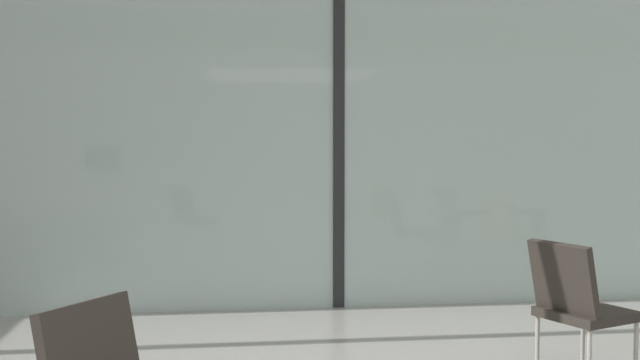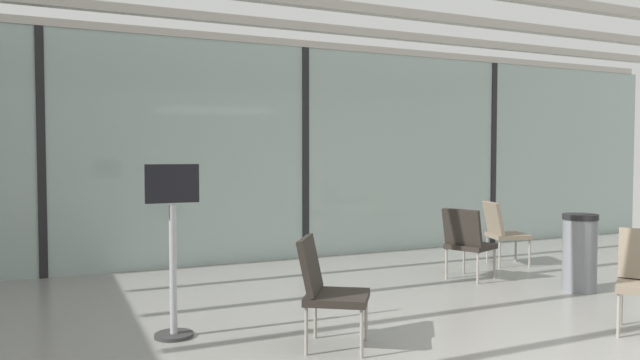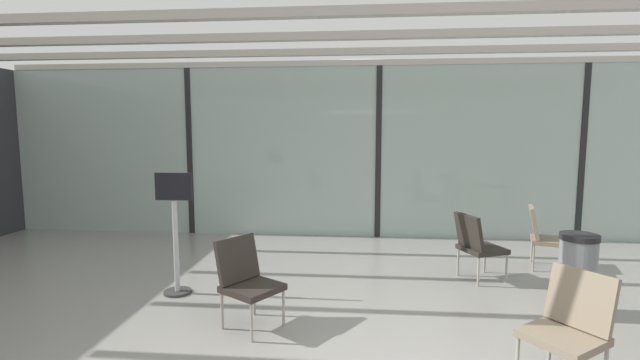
{
  "view_description": "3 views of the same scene",
  "coord_description": "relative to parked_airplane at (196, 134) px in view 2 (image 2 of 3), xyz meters",
  "views": [
    {
      "loc": [
        -1.05,
        -1.6,
        1.49
      ],
      "look_at": [
        -0.08,
        5.82,
        1.12
      ],
      "focal_mm": 43.05,
      "sensor_mm": 36.0,
      "label": 1
    },
    {
      "loc": [
        -3.4,
        -2.78,
        1.52
      ],
      "look_at": [
        1.28,
        7.45,
        1.03
      ],
      "focal_mm": 33.12,
      "sensor_mm": 36.0,
      "label": 2
    },
    {
      "loc": [
        -0.37,
        -2.65,
        1.91
      ],
      "look_at": [
        -1.21,
        6.88,
        0.84
      ],
      "focal_mm": 24.2,
      "sensor_mm": 36.0,
      "label": 3
    }
  ],
  "objects": [
    {
      "name": "glass_curtain_wall",
      "position": [
        0.6,
        -4.45,
        -0.42
      ],
      "size": [
        14.0,
        0.08,
        3.08
      ],
      "primitive_type": "cube",
      "color": "#A3B7B2",
      "rests_on": "ground"
    },
    {
      "name": "parked_airplane",
      "position": [
        0.0,
        0.0,
        0.0
      ],
      "size": [
        10.96,
        3.91,
        3.91
      ],
      "color": "silver",
      "rests_on": "ground"
    },
    {
      "name": "info_sign",
      "position": [
        -1.89,
        -7.52,
        -1.28
      ],
      "size": [
        0.44,
        0.32,
        1.44
      ],
      "color": "#333333",
      "rests_on": "ground"
    },
    {
      "name": "trash_bin",
      "position": [
        2.52,
        -7.73,
        -1.52
      ],
      "size": [
        0.38,
        0.38,
        0.86
      ],
      "color": "slate",
      "rests_on": "ground"
    },
    {
      "name": "lounge_chair_3",
      "position": [
        2.83,
        -6.14,
        -1.46
      ],
      "size": [
        0.65,
        0.62,
        0.87
      ],
      "rotation": [
        0.0,
        0.0,
        1.25
      ],
      "color": "#7F705B",
      "rests_on": "ground"
    },
    {
      "name": "lounge_chair_1",
      "position": [
        -0.85,
        -8.28,
        -1.46
      ],
      "size": [
        0.7,
        0.69,
        0.87
      ],
      "rotation": [
        0.0,
        0.0,
        0.99
      ],
      "color": "#28231E",
      "rests_on": "ground"
    },
    {
      "name": "window_mullion_1",
      "position": [
        0.6,
        -4.45,
        -0.42
      ],
      "size": [
        0.1,
        0.12,
        3.08
      ],
      "primitive_type": "cube",
      "color": "black",
      "rests_on": "ground"
    },
    {
      "name": "window_mullion_0",
      "position": [
        -2.9,
        -4.45,
        -0.42
      ],
      "size": [
        0.1,
        0.12,
        3.08
      ],
      "primitive_type": "cube",
      "color": "black",
      "rests_on": "ground"
    },
    {
      "name": "lounge_chair_0",
      "position": [
        1.77,
        -6.73,
        -1.46
      ],
      "size": [
        0.67,
        0.64,
        0.87
      ],
      "rotation": [
        0.0,
        0.0,
        1.96
      ],
      "color": "#28231E",
      "rests_on": "ground"
    },
    {
      "name": "window_mullion_2",
      "position": [
        4.1,
        -4.45,
        -0.42
      ],
      "size": [
        0.1,
        0.12,
        3.08
      ],
      "primitive_type": "cube",
      "color": "black",
      "rests_on": "ground"
    }
  ]
}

